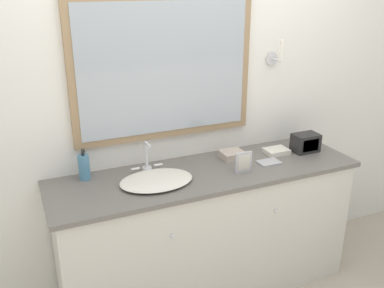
% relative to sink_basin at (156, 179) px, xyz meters
% --- Properties ---
extents(wall_back, '(8.00, 0.18, 2.55)m').
position_rel_sink_basin_xyz_m(wall_back, '(0.34, 0.33, 0.37)').
color(wall_back, white).
rests_on(wall_back, ground_plane).
extents(vanity_counter, '(1.98, 0.58, 0.89)m').
position_rel_sink_basin_xyz_m(vanity_counter, '(0.35, 0.02, -0.46)').
color(vanity_counter, beige).
rests_on(vanity_counter, ground_plane).
extents(sink_basin, '(0.44, 0.37, 0.20)m').
position_rel_sink_basin_xyz_m(sink_basin, '(0.00, 0.00, 0.00)').
color(sink_basin, silver).
rests_on(sink_basin, vanity_counter).
extents(soap_bottle, '(0.07, 0.07, 0.20)m').
position_rel_sink_basin_xyz_m(soap_bottle, '(-0.38, 0.21, 0.06)').
color(soap_bottle, teal).
rests_on(soap_bottle, vanity_counter).
extents(appliance_box, '(0.18, 0.12, 0.13)m').
position_rel_sink_basin_xyz_m(appliance_box, '(1.12, 0.05, 0.04)').
color(appliance_box, black).
rests_on(appliance_box, vanity_counter).
extents(picture_frame, '(0.11, 0.01, 0.14)m').
position_rel_sink_basin_xyz_m(picture_frame, '(0.55, -0.09, 0.05)').
color(picture_frame, '#B2B2B7').
rests_on(picture_frame, vanity_counter).
extents(hand_towel_near_sink, '(0.15, 0.14, 0.05)m').
position_rel_sink_basin_xyz_m(hand_towel_near_sink, '(0.60, 0.15, 0.00)').
color(hand_towel_near_sink, '#B7A899').
rests_on(hand_towel_near_sink, vanity_counter).
extents(hand_towel_far_corner, '(0.16, 0.12, 0.03)m').
position_rel_sink_basin_xyz_m(hand_towel_far_corner, '(0.92, 0.10, -0.00)').
color(hand_towel_far_corner, silver).
rests_on(hand_towel_far_corner, vanity_counter).
extents(metal_tray, '(0.15, 0.10, 0.01)m').
position_rel_sink_basin_xyz_m(metal_tray, '(0.78, -0.03, -0.01)').
color(metal_tray, '#ADADB2').
rests_on(metal_tray, vanity_counter).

